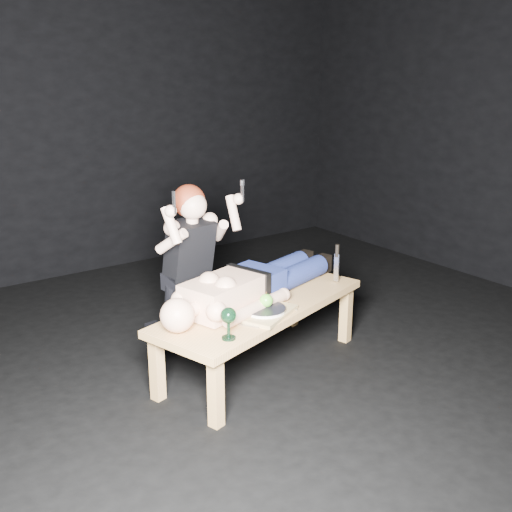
# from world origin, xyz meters

# --- Properties ---
(ground) EXTENTS (5.00, 5.00, 0.00)m
(ground) POSITION_xyz_m (0.00, 0.00, 0.00)
(ground) COLOR black
(ground) RESTS_ON ground
(back_wall) EXTENTS (5.00, 0.00, 5.00)m
(back_wall) POSITION_xyz_m (0.00, 2.50, 1.50)
(back_wall) COLOR black
(back_wall) RESTS_ON ground
(table) EXTENTS (1.63, 0.98, 0.45)m
(table) POSITION_xyz_m (-0.20, -0.06, 0.23)
(table) COLOR tan
(table) RESTS_ON ground
(lying_man) EXTENTS (1.55, 0.84, 0.25)m
(lying_man) POSITION_xyz_m (-0.19, 0.04, 0.58)
(lying_man) COLOR tan
(lying_man) RESTS_ON table
(kneeling_woman) EXTENTS (0.71, 0.77, 1.20)m
(kneeling_woman) POSITION_xyz_m (-0.45, 0.49, 0.60)
(kneeling_woman) COLOR black
(kneeling_woman) RESTS_ON ground
(serving_tray) EXTENTS (0.46, 0.41, 0.02)m
(serving_tray) POSITION_xyz_m (-0.29, -0.22, 0.46)
(serving_tray) COLOR tan
(serving_tray) RESTS_ON table
(plate) EXTENTS (0.34, 0.34, 0.02)m
(plate) POSITION_xyz_m (-0.29, -0.22, 0.48)
(plate) COLOR white
(plate) RESTS_ON serving_tray
(apple) EXTENTS (0.08, 0.08, 0.08)m
(apple) POSITION_xyz_m (-0.28, -0.21, 0.53)
(apple) COLOR green
(apple) RESTS_ON plate
(goblet) EXTENTS (0.11, 0.11, 0.18)m
(goblet) POSITION_xyz_m (-0.66, -0.39, 0.54)
(goblet) COLOR black
(goblet) RESTS_ON table
(fork_flat) EXTENTS (0.11, 0.14, 0.01)m
(fork_flat) POSITION_xyz_m (-0.48, -0.30, 0.45)
(fork_flat) COLOR #B2B2B7
(fork_flat) RESTS_ON table
(knife_flat) EXTENTS (0.09, 0.15, 0.01)m
(knife_flat) POSITION_xyz_m (-0.13, -0.22, 0.45)
(knife_flat) COLOR #B2B2B7
(knife_flat) RESTS_ON table
(spoon_flat) EXTENTS (0.15, 0.08, 0.01)m
(spoon_flat) POSITION_xyz_m (-0.14, -0.14, 0.45)
(spoon_flat) COLOR #B2B2B7
(spoon_flat) RESTS_ON table
(carving_knife) EXTENTS (0.04, 0.05, 0.27)m
(carving_knife) POSITION_xyz_m (0.45, -0.05, 0.59)
(carving_knife) COLOR #B2B2B7
(carving_knife) RESTS_ON table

